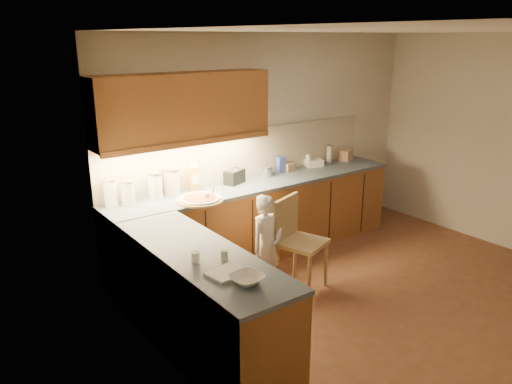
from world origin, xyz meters
TOP-DOWN VIEW (x-y plane):
  - room at (0.00, 0.00)m, footprint 4.54×4.50m
  - l_counter at (-0.92, 1.25)m, footprint 3.77×2.62m
  - backsplash at (-0.38, 1.99)m, footprint 3.75×0.02m
  - upper_cabinets at (-1.27, 1.82)m, footprint 1.95×0.36m
  - pizza_on_board at (-1.30, 1.50)m, footprint 0.49×0.49m
  - child at (-0.90, 0.88)m, footprint 0.41×0.29m
  - wooden_chair at (-0.57, 0.82)m, footprint 0.56×0.56m
  - mixing_bowl at (-1.95, -0.25)m, footprint 0.26×0.26m
  - canister_a at (-2.10, 1.89)m, footprint 0.14×0.14m
  - canister_b at (-1.94, 1.84)m, footprint 0.14×0.14m
  - canister_c at (-1.63, 1.85)m, footprint 0.15×0.15m
  - canister_d at (-1.42, 1.89)m, footprint 0.18×0.18m
  - oil_jug at (-1.15, 1.87)m, footprint 0.12×0.10m
  - toaster at (-0.65, 1.83)m, footprint 0.28×0.22m
  - steel_pot at (-0.16, 1.86)m, footprint 0.16×0.16m
  - blue_box at (0.10, 1.89)m, footprint 0.10×0.07m
  - card_box_a at (0.22, 1.88)m, footprint 0.15×0.11m
  - white_bottle at (0.56, 1.90)m, footprint 0.07×0.07m
  - flat_pack at (0.63, 1.87)m, footprint 0.26×0.21m
  - tall_jar at (0.92, 1.87)m, footprint 0.08×0.08m
  - card_box_b at (1.22, 1.86)m, footprint 0.23×0.20m
  - dough_cloth at (-1.99, -0.06)m, footprint 0.30×0.25m
  - spice_jar_a at (-2.07, 0.24)m, footprint 0.06×0.06m
  - spice_jar_b at (-1.87, 0.15)m, footprint 0.07×0.07m

SIDE VIEW (x-z plane):
  - l_counter at x=-0.92m, z-range 0.00..0.92m
  - child at x=-0.90m, z-range 0.00..1.06m
  - wooden_chair at x=-0.57m, z-range 0.08..1.06m
  - dough_cloth at x=-1.99m, z-range 0.92..0.94m
  - pizza_on_board at x=-1.30m, z-range 0.84..1.04m
  - mixing_bowl at x=-1.95m, z-range 0.92..0.98m
  - spice_jar_b at x=-1.87m, z-range 0.92..1.00m
  - spice_jar_a at x=-2.07m, z-range 0.92..1.00m
  - flat_pack at x=0.63m, z-range 0.92..1.01m
  - card_box_a at x=0.22m, z-range 0.92..1.02m
  - steel_pot at x=-0.16m, z-range 0.92..1.05m
  - card_box_b at x=1.22m, z-range 0.92..1.06m
  - white_bottle at x=0.56m, z-range 0.92..1.08m
  - toaster at x=-0.65m, z-range 0.92..1.08m
  - blue_box at x=0.10m, z-range 0.92..1.12m
  - tall_jar at x=0.92m, z-range 0.92..1.16m
  - canister_b at x=-1.94m, z-range 0.92..1.17m
  - oil_jug at x=-1.15m, z-range 0.91..1.22m
  - canister_a at x=-2.10m, z-range 0.92..1.20m
  - canister_c at x=-1.63m, z-range 0.92..1.21m
  - canister_d at x=-1.42m, z-range 0.92..1.21m
  - backsplash at x=-0.38m, z-range 0.92..1.50m
  - room at x=0.00m, z-range 0.37..2.99m
  - upper_cabinets at x=-1.27m, z-range 1.48..2.21m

